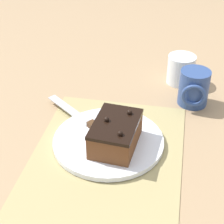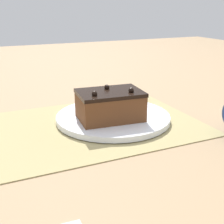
{
  "view_description": "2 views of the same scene",
  "coord_description": "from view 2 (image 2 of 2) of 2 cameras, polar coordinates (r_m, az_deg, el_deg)",
  "views": [
    {
      "loc": [
        0.63,
        0.13,
        0.57
      ],
      "look_at": [
        -0.08,
        -0.0,
        0.07
      ],
      "focal_mm": 60.0,
      "sensor_mm": 36.0,
      "label": 1
    },
    {
      "loc": [
        0.23,
        0.61,
        0.26
      ],
      "look_at": [
        -0.04,
        0.0,
        0.03
      ],
      "focal_mm": 50.0,
      "sensor_mm": 36.0,
      "label": 2
    }
  ],
  "objects": [
    {
      "name": "serving_knife",
      "position": [
        0.79,
        1.54,
        1.63
      ],
      "size": [
        0.17,
        0.21,
        0.01
      ],
      "rotation": [
        0.0,
        0.0,
        2.47
      ],
      "color": "#472D19",
      "rests_on": "cake_plate"
    },
    {
      "name": "ground_plane",
      "position": [
        0.7,
        -3.16,
        -2.4
      ],
      "size": [
        3.0,
        3.0,
        0.0
      ],
      "primitive_type": "plane",
      "color": "#9E7F5B"
    },
    {
      "name": "cake_plate",
      "position": [
        0.72,
        0.21,
        -0.95
      ],
      "size": [
        0.26,
        0.26,
        0.01
      ],
      "color": "white",
      "rests_on": "placemat_woven"
    },
    {
      "name": "chocolate_cake",
      "position": [
        0.69,
        -0.37,
        1.3
      ],
      "size": [
        0.15,
        0.11,
        0.07
      ],
      "rotation": [
        0.0,
        0.0,
        -0.09
      ],
      "color": "brown",
      "rests_on": "cake_plate"
    },
    {
      "name": "placemat_woven",
      "position": [
        0.7,
        -3.16,
        -2.25
      ],
      "size": [
        0.46,
        0.34,
        0.0
      ],
      "primitive_type": "cube",
      "color": "tan",
      "rests_on": "ground_plane"
    }
  ]
}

